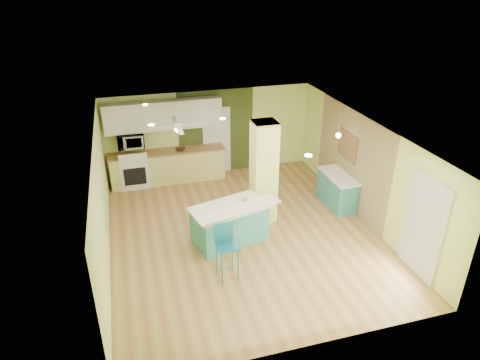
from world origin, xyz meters
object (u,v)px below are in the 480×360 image
(side_counter, at_px, (337,190))
(canister, at_px, (245,199))
(bar_stool, at_px, (226,242))
(fruit_bowl, at_px, (180,149))
(peninsula, at_px, (230,223))

(side_counter, relative_size, canister, 6.96)
(bar_stool, distance_m, fruit_bowl, 4.52)
(bar_stool, relative_size, canister, 6.26)
(side_counter, height_order, fruit_bowl, fruit_bowl)
(bar_stool, xyz_separation_m, fruit_bowl, (-0.18, 4.51, 0.18))
(peninsula, distance_m, bar_stool, 1.25)
(canister, bearing_deg, fruit_bowl, 105.67)
(peninsula, xyz_separation_m, side_counter, (3.06, 0.87, -0.05))
(fruit_bowl, bearing_deg, canister, -74.33)
(side_counter, bearing_deg, peninsula, -164.20)
(canister, bearing_deg, bar_stool, -121.59)
(peninsula, distance_m, canister, 0.63)
(peninsula, height_order, side_counter, peninsula)
(side_counter, distance_m, canister, 2.87)
(bar_stool, relative_size, fruit_bowl, 4.43)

